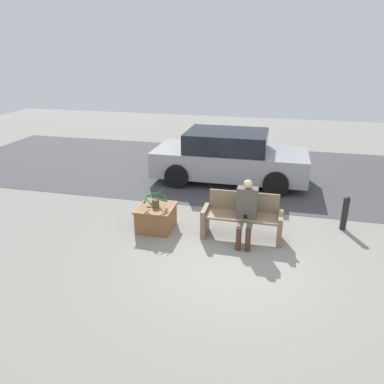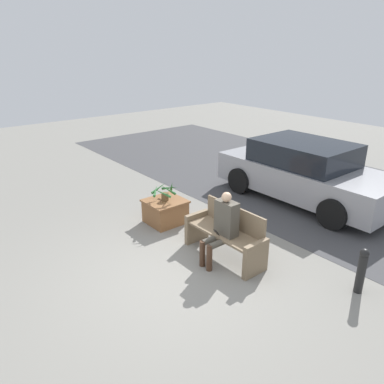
% 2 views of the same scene
% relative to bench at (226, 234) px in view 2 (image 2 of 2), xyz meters
% --- Properties ---
extents(ground_plane, '(30.00, 30.00, 0.00)m').
position_rel_bench_xyz_m(ground_plane, '(0.00, -1.04, -0.43)').
color(ground_plane, gray).
extents(road_surface, '(20.00, 6.00, 0.01)m').
position_rel_bench_xyz_m(road_surface, '(0.00, 4.31, -0.43)').
color(road_surface, '#424244').
rests_on(road_surface, ground_plane).
extents(bench, '(1.61, 0.54, 0.92)m').
position_rel_bench_xyz_m(bench, '(0.00, 0.00, 0.00)').
color(bench, '#7A664C').
rests_on(bench, ground_plane).
extents(person_seated, '(0.41, 0.63, 1.29)m').
position_rel_bench_xyz_m(person_seated, '(0.09, -0.19, 0.28)').
color(person_seated, '#4C473D').
rests_on(person_seated, ground_plane).
extents(planter_box, '(0.76, 0.80, 0.51)m').
position_rel_bench_xyz_m(planter_box, '(-1.82, -0.05, -0.16)').
color(planter_box, brown).
rests_on(planter_box, ground_plane).
extents(potted_plant, '(0.59, 0.59, 0.47)m').
position_rel_bench_xyz_m(potted_plant, '(-1.83, -0.06, 0.27)').
color(potted_plant, brown).
rests_on(potted_plant, planter_box).
extents(parked_car, '(4.31, 1.98, 1.46)m').
position_rel_bench_xyz_m(parked_car, '(-0.75, 3.35, 0.28)').
color(parked_car, '#99999E').
rests_on(parked_car, ground_plane).
extents(bollard_post, '(0.14, 0.14, 0.75)m').
position_rel_bench_xyz_m(bollard_post, '(2.09, 0.84, -0.04)').
color(bollard_post, black).
rests_on(bollard_post, ground_plane).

